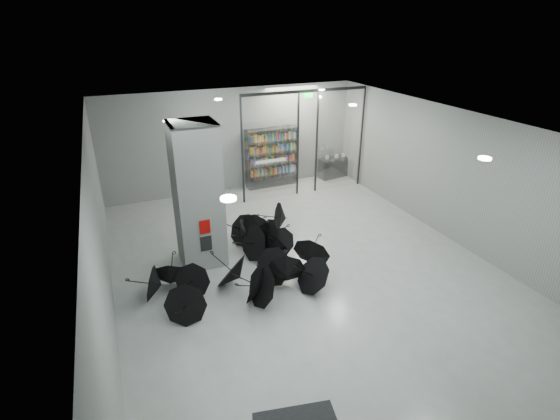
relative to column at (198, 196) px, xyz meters
name	(u,v)px	position (x,y,z in m)	size (l,w,h in m)	color
room	(315,178)	(2.50, -2.00, 0.84)	(14.00, 14.02, 4.01)	gray
column	(198,196)	(0.00, 0.00, 0.00)	(1.20, 1.20, 4.00)	slate
fire_cabinet	(205,227)	(0.00, -0.62, -0.65)	(0.28, 0.04, 0.38)	#A50A07
info_panel	(206,243)	(0.00, -0.62, -1.15)	(0.30, 0.03, 0.42)	black
exit_sign	(309,96)	(4.90, 3.30, 1.82)	(0.30, 0.06, 0.15)	#0CE533
glass_partition	(305,139)	(4.89, 3.50, 0.18)	(5.06, 0.08, 4.00)	silver
bookshelf	(272,157)	(4.05, 4.75, -0.80)	(2.18, 0.44, 2.39)	black
shop_counter	(334,167)	(6.93, 4.69, -1.58)	(1.41, 0.56, 0.84)	black
umbrella_cluster	(255,260)	(1.20, -1.11, -1.69)	(5.28, 4.61, 1.29)	black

